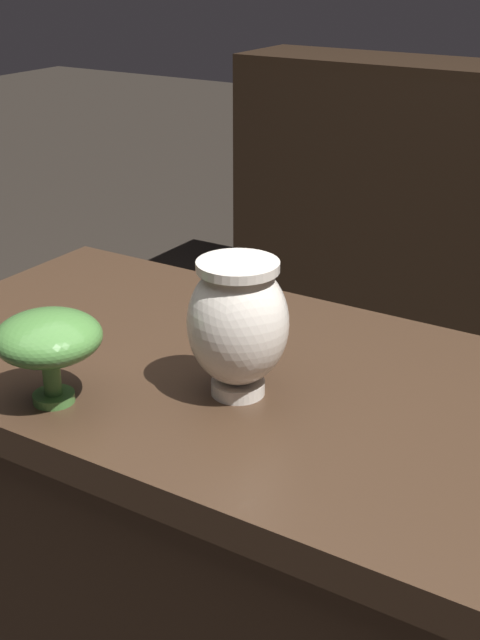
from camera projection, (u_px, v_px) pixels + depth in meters
display_plinth at (242, 576)px, 1.50m from camera, size 1.20×0.64×0.80m
vase_centerpiece at (238, 323)px, 1.23m from camera, size 0.15×0.15×0.20m
vase_tall_behind at (48, 340)px, 1.22m from camera, size 0.15×0.15×0.14m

